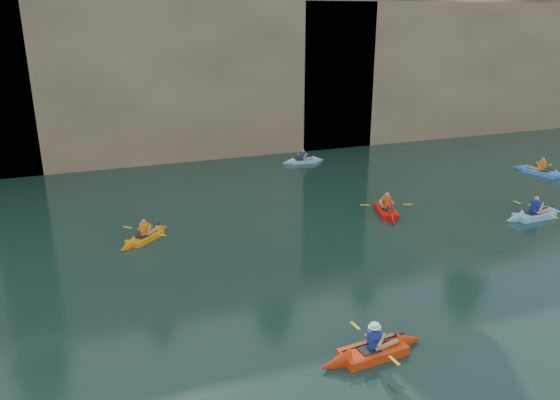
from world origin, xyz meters
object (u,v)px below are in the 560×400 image
object	(u,v)px
main_kayaker	(373,351)
kayaker_ltblue_near	(534,215)
kayaker_orange	(145,237)
kayaker_red_far	(386,210)

from	to	relation	value
main_kayaker	kayaker_ltblue_near	world-z (taller)	kayaker_ltblue_near
kayaker_orange	kayaker_ltblue_near	distance (m)	17.03
kayaker_orange	kayaker_ltblue_near	bearing A→B (deg)	-54.54
main_kayaker	kayaker_red_far	xyz separation A→B (m)	(6.11, 9.51, -0.01)
main_kayaker	kayaker_orange	xyz separation A→B (m)	(-4.67, 10.21, -0.03)
kayaker_orange	main_kayaker	bearing A→B (deg)	-107.72
main_kayaker	kayaker_orange	distance (m)	11.22
main_kayaker	kayaker_ltblue_near	bearing A→B (deg)	24.02
main_kayaker	kayaker_orange	bearing A→B (deg)	109.74
kayaker_ltblue_near	kayaker_red_far	xyz separation A→B (m)	(-5.86, 2.90, -0.01)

